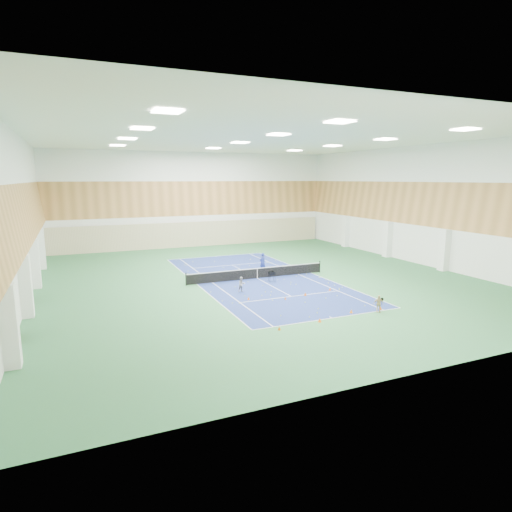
# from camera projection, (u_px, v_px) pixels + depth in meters

# --- Properties ---
(ground) EXTENTS (40.00, 40.00, 0.00)m
(ground) POSITION_uv_depth(u_px,v_px,m) (257.00, 278.00, 37.73)
(ground) COLOR #2B663B
(ground) RESTS_ON ground
(room_shell) EXTENTS (36.00, 40.00, 12.00)m
(room_shell) POSITION_uv_depth(u_px,v_px,m) (257.00, 210.00, 36.66)
(room_shell) COLOR white
(room_shell) RESTS_ON ground
(wood_cladding) EXTENTS (36.00, 40.00, 8.00)m
(wood_cladding) POSITION_uv_depth(u_px,v_px,m) (257.00, 187.00, 36.30)
(wood_cladding) COLOR #B98045
(wood_cladding) RESTS_ON room_shell
(ceiling_light_grid) EXTENTS (21.40, 25.40, 0.06)m
(ceiling_light_grid) POSITION_uv_depth(u_px,v_px,m) (257.00, 139.00, 35.60)
(ceiling_light_grid) COLOR white
(ceiling_light_grid) RESTS_ON room_shell
(court_surface) EXTENTS (10.97, 23.77, 0.01)m
(court_surface) POSITION_uv_depth(u_px,v_px,m) (257.00, 278.00, 37.73)
(court_surface) COLOR navy
(court_surface) RESTS_ON ground
(tennis_balls_scatter) EXTENTS (10.57, 22.77, 0.07)m
(tennis_balls_scatter) POSITION_uv_depth(u_px,v_px,m) (257.00, 278.00, 37.72)
(tennis_balls_scatter) COLOR #CFE126
(tennis_balls_scatter) RESTS_ON ground
(tennis_net) EXTENTS (12.80, 0.10, 1.10)m
(tennis_net) POSITION_uv_depth(u_px,v_px,m) (257.00, 272.00, 37.63)
(tennis_net) COLOR black
(tennis_net) RESTS_ON ground
(back_curtain) EXTENTS (35.40, 0.16, 3.20)m
(back_curtain) POSITION_uv_depth(u_px,v_px,m) (197.00, 234.00, 55.29)
(back_curtain) COLOR #C6B793
(back_curtain) RESTS_ON ground
(door_left_a) EXTENTS (0.08, 1.80, 2.20)m
(door_left_a) POSITION_uv_depth(u_px,v_px,m) (15.00, 320.00, 23.33)
(door_left_a) COLOR #593319
(door_left_a) RESTS_ON ground
(door_left_b) EXTENTS (0.08, 1.80, 2.20)m
(door_left_b) POSITION_uv_depth(u_px,v_px,m) (28.00, 286.00, 30.56)
(door_left_b) COLOR #593319
(door_left_b) RESTS_ON ground
(coach) EXTENTS (0.77, 0.62, 1.83)m
(coach) POSITION_uv_depth(u_px,v_px,m) (262.00, 263.00, 40.16)
(coach) COLOR navy
(coach) RESTS_ON ground
(child_court) EXTENTS (0.63, 0.52, 1.19)m
(child_court) POSITION_uv_depth(u_px,v_px,m) (242.00, 284.00, 33.17)
(child_court) COLOR #9999A1
(child_court) RESTS_ON ground
(child_apron) EXTENTS (0.74, 0.51, 1.16)m
(child_apron) POSITION_uv_depth(u_px,v_px,m) (379.00, 304.00, 28.10)
(child_apron) COLOR tan
(child_apron) RESTS_ON ground
(ball_cart) EXTENTS (0.60, 0.60, 0.93)m
(ball_cart) POSITION_uv_depth(u_px,v_px,m) (272.00, 277.00, 36.42)
(ball_cart) COLOR black
(ball_cart) RESTS_ON ground
(cone_svc_a) EXTENTS (0.19, 0.19, 0.21)m
(cone_svc_a) POSITION_uv_depth(u_px,v_px,m) (249.00, 298.00, 31.07)
(cone_svc_a) COLOR #FC640D
(cone_svc_a) RESTS_ON ground
(cone_svc_b) EXTENTS (0.18, 0.18, 0.19)m
(cone_svc_b) POSITION_uv_depth(u_px,v_px,m) (285.00, 298.00, 31.15)
(cone_svc_b) COLOR #D55D0B
(cone_svc_b) RESTS_ON ground
(cone_svc_c) EXTENTS (0.22, 0.22, 0.24)m
(cone_svc_c) POSITION_uv_depth(u_px,v_px,m) (305.00, 294.00, 32.19)
(cone_svc_c) COLOR #EB600C
(cone_svc_c) RESTS_ON ground
(cone_svc_d) EXTENTS (0.21, 0.21, 0.23)m
(cone_svc_d) POSITION_uv_depth(u_px,v_px,m) (330.00, 289.00, 33.65)
(cone_svc_d) COLOR #FF5B0D
(cone_svc_d) RESTS_ON ground
(cone_base_a) EXTENTS (0.19, 0.19, 0.21)m
(cone_base_a) POSITION_uv_depth(u_px,v_px,m) (279.00, 328.00, 24.88)
(cone_base_a) COLOR orange
(cone_base_a) RESTS_ON ground
(cone_base_b) EXTENTS (0.23, 0.23, 0.25)m
(cone_base_b) POSITION_uv_depth(u_px,v_px,m) (320.00, 320.00, 26.26)
(cone_base_b) COLOR #FF650D
(cone_base_b) RESTS_ON ground
(cone_base_c) EXTENTS (0.22, 0.22, 0.24)m
(cone_base_c) POSITION_uv_depth(u_px,v_px,m) (351.00, 311.00, 28.02)
(cone_base_c) COLOR orange
(cone_base_c) RESTS_ON ground
(cone_base_d) EXTENTS (0.22, 0.22, 0.25)m
(cone_base_d) POSITION_uv_depth(u_px,v_px,m) (380.00, 308.00, 28.72)
(cone_base_d) COLOR orange
(cone_base_d) RESTS_ON ground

